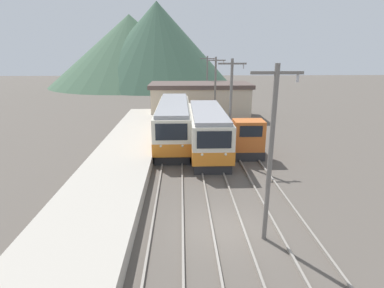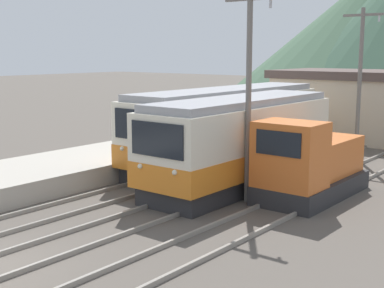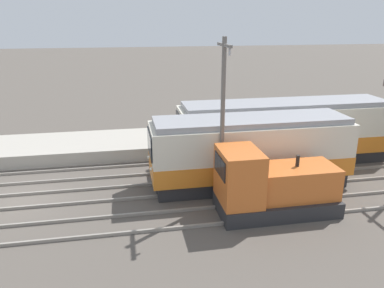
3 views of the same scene
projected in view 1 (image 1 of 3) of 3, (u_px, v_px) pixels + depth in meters
The scene contains 14 objects.
ground_plane at pixel (223, 229), 13.96m from camera, with size 200.00×200.00×0.00m, color #564F47.
platform_left at pixel (87, 224), 13.62m from camera, with size 4.50×54.00×0.82m, color #ADA599.
track_left at pixel (167, 228), 13.85m from camera, with size 1.54×60.00×0.14m.
track_center at pixel (227, 227), 13.94m from camera, with size 1.54×60.00×0.14m.
track_right at pixel (291, 226), 14.05m from camera, with size 1.54×60.00×0.14m.
commuter_train_left at pixel (174, 124), 27.06m from camera, with size 2.84×12.61×3.67m.
commuter_train_center at pixel (207, 133), 24.23m from camera, with size 2.84×10.19×3.58m.
shunting_locomotive at pixel (244, 138), 24.45m from camera, with size 2.40×5.27×3.00m.
catenary_mast_near at pixel (271, 151), 12.05m from camera, with size 2.00×0.20×7.49m.
catenary_mast_mid at pixel (231, 107), 21.78m from camera, with size 2.00×0.20×7.49m.
catenary_mast_far at pixel (215, 91), 31.50m from camera, with size 2.00×0.20×7.49m.
catenary_mast_distant at pixel (207, 82), 41.23m from camera, with size 2.00×0.20×7.49m.
station_building at pixel (200, 100), 38.21m from camera, with size 12.60×6.30×4.24m.
mountain_backdrop at pixel (147, 48), 74.32m from camera, with size 45.32×41.28×19.46m.
Camera 1 is at (-1.89, -12.14, 7.84)m, focal length 28.00 mm.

